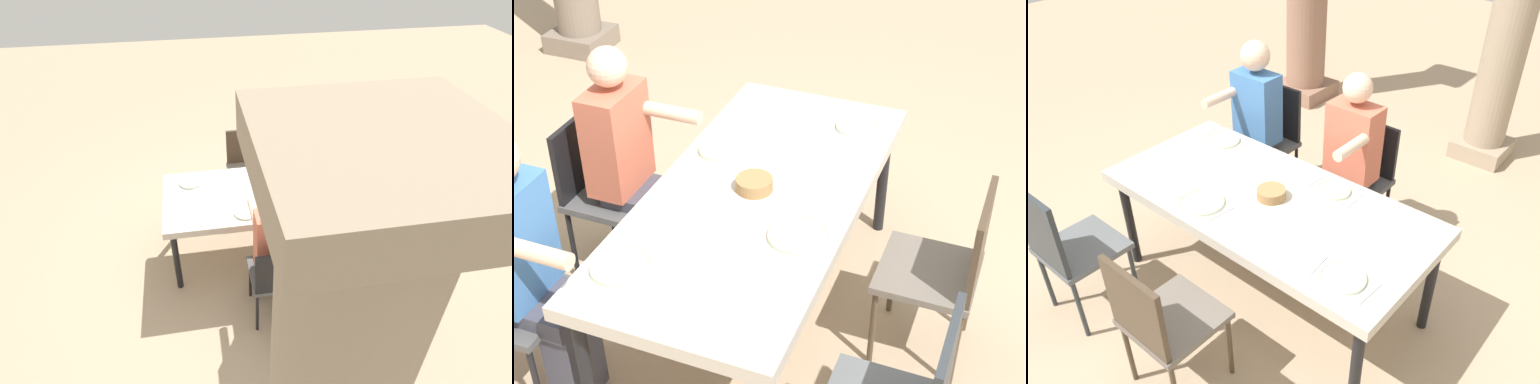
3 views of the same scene
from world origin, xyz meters
The scene contains 22 objects.
ground_plane centered at (0.00, 0.00, 0.00)m, with size 16.00×16.00×0.00m, color tan.
dining_table centered at (0.00, 0.00, 0.69)m, with size 1.99×0.93×0.75m.
chair_west_north centered at (-0.78, 0.89, 0.54)m, with size 0.44×0.44×0.92m.
chair_west_south centered at (-0.78, -0.89, 0.55)m, with size 0.44×0.44×0.96m.
chair_mid_north centered at (0.08, 0.88, 0.53)m, with size 0.44×0.44×0.89m.
chair_mid_south centered at (0.08, -0.88, 0.53)m, with size 0.44×0.44×0.91m.
diner_woman_green centered at (-0.78, 0.69, 0.72)m, with size 0.35×0.50×1.33m.
diner_man_white centered at (0.08, 0.71, 0.70)m, with size 0.35×0.49×1.31m.
stone_column_centre centered at (0.34, 2.62, 1.37)m, with size 0.46×0.46×2.79m.
plate_0 centered at (-0.69, 0.30, 0.76)m, with size 0.25×0.25×0.02m.
fork_0 centered at (-0.84, 0.30, 0.76)m, with size 0.02×0.17×0.01m, color silver.
spoon_0 centered at (-0.54, 0.30, 0.76)m, with size 0.02×0.17×0.01m, color silver.
plate_1 centered at (-0.25, -0.29, 0.76)m, with size 0.26×0.26×0.02m.
fork_1 centered at (-0.40, -0.29, 0.76)m, with size 0.02×0.17×0.01m, color silver.
spoon_1 centered at (-0.10, -0.29, 0.76)m, with size 0.02×0.17×0.01m, color silver.
plate_2 centered at (0.26, 0.30, 0.76)m, with size 0.21×0.21×0.02m.
fork_2 centered at (0.11, 0.30, 0.76)m, with size 0.02×0.17×0.01m, color silver.
spoon_2 centered at (0.41, 0.30, 0.76)m, with size 0.02×0.17×0.01m, color silver.
plate_3 centered at (0.73, -0.27, 0.76)m, with size 0.23×0.23×0.02m.
fork_3 centered at (0.58, -0.27, 0.76)m, with size 0.02×0.17×0.01m, color silver.
spoon_3 centered at (0.88, -0.27, 0.76)m, with size 0.02×0.17×0.01m, color silver.
bread_basket centered at (0.02, 0.02, 0.78)m, with size 0.17×0.17×0.06m, color #9E7547.
Camera 3 is at (1.69, -1.83, 2.52)m, focal length 36.59 mm.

